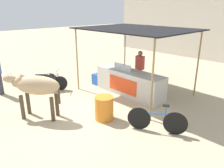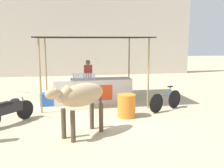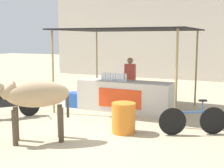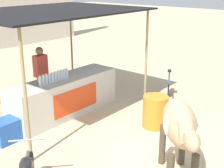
{
  "view_description": "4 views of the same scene",
  "coord_description": "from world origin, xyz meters",
  "px_view_note": "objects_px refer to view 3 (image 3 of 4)",
  "views": [
    {
      "loc": [
        5.44,
        -3.99,
        3.31
      ],
      "look_at": [
        0.22,
        1.02,
        0.77
      ],
      "focal_mm": 35.0,
      "sensor_mm": 36.0,
      "label": 1
    },
    {
      "loc": [
        -1.07,
        -7.91,
        2.47
      ],
      "look_at": [
        0.48,
        0.65,
        1.0
      ],
      "focal_mm": 42.0,
      "sensor_mm": 36.0,
      "label": 2
    },
    {
      "loc": [
        3.69,
        -6.75,
        2.3
      ],
      "look_at": [
        -0.06,
        1.39,
        0.97
      ],
      "focal_mm": 50.0,
      "sensor_mm": 36.0,
      "label": 3
    },
    {
      "loc": [
        -4.83,
        -3.39,
        3.27
      ],
      "look_at": [
        0.11,
        0.75,
        1.09
      ],
      "focal_mm": 50.0,
      "sensor_mm": 36.0,
      "label": 4
    }
  ],
  "objects_px": {
    "stall_counter": "(125,96)",
    "cow": "(34,96)",
    "cooler_box": "(76,100)",
    "motorcycle_parked": "(9,103)",
    "vendor_behind_counter": "(130,81)",
    "water_barrel": "(124,118)",
    "bicycle_leaning": "(193,120)"
  },
  "relations": [
    {
      "from": "vendor_behind_counter",
      "to": "water_barrel",
      "type": "relative_size",
      "value": 2.21
    },
    {
      "from": "vendor_behind_counter",
      "to": "stall_counter",
      "type": "bearing_deg",
      "value": -81.24
    },
    {
      "from": "cooler_box",
      "to": "motorcycle_parked",
      "type": "xyz_separation_m",
      "value": [
        -1.01,
        -2.08,
        0.19
      ]
    },
    {
      "from": "cooler_box",
      "to": "bicycle_leaning",
      "type": "relative_size",
      "value": 0.41
    },
    {
      "from": "cooler_box",
      "to": "motorcycle_parked",
      "type": "relative_size",
      "value": 0.43
    },
    {
      "from": "water_barrel",
      "to": "cooler_box",
      "type": "bearing_deg",
      "value": 141.71
    },
    {
      "from": "cooler_box",
      "to": "bicycle_leaning",
      "type": "bearing_deg",
      "value": -19.43
    },
    {
      "from": "vendor_behind_counter",
      "to": "bicycle_leaning",
      "type": "bearing_deg",
      "value": -42.29
    },
    {
      "from": "stall_counter",
      "to": "cooler_box",
      "type": "relative_size",
      "value": 5.0
    },
    {
      "from": "stall_counter",
      "to": "water_barrel",
      "type": "height_order",
      "value": "stall_counter"
    },
    {
      "from": "vendor_behind_counter",
      "to": "bicycle_leaning",
      "type": "height_order",
      "value": "vendor_behind_counter"
    },
    {
      "from": "stall_counter",
      "to": "water_barrel",
      "type": "distance_m",
      "value": 2.29
    },
    {
      "from": "stall_counter",
      "to": "motorcycle_parked",
      "type": "height_order",
      "value": "stall_counter"
    },
    {
      "from": "stall_counter",
      "to": "cow",
      "type": "xyz_separation_m",
      "value": [
        -0.7,
        -3.53,
        0.55
      ]
    },
    {
      "from": "bicycle_leaning",
      "to": "cow",
      "type": "bearing_deg",
      "value": -147.63
    },
    {
      "from": "motorcycle_parked",
      "to": "vendor_behind_counter",
      "type": "bearing_deg",
      "value": 48.42
    },
    {
      "from": "cooler_box",
      "to": "motorcycle_parked",
      "type": "distance_m",
      "value": 2.32
    },
    {
      "from": "motorcycle_parked",
      "to": "bicycle_leaning",
      "type": "bearing_deg",
      "value": 6.94
    },
    {
      "from": "stall_counter",
      "to": "bicycle_leaning",
      "type": "bearing_deg",
      "value": -32.72
    },
    {
      "from": "cow",
      "to": "motorcycle_parked",
      "type": "distance_m",
      "value": 2.51
    },
    {
      "from": "cooler_box",
      "to": "cow",
      "type": "distance_m",
      "value": 3.67
    },
    {
      "from": "stall_counter",
      "to": "bicycle_leaning",
      "type": "distance_m",
      "value": 2.88
    },
    {
      "from": "stall_counter",
      "to": "motorcycle_parked",
      "type": "xyz_separation_m",
      "value": [
        -2.72,
        -2.18,
        -0.05
      ]
    },
    {
      "from": "stall_counter",
      "to": "motorcycle_parked",
      "type": "relative_size",
      "value": 2.13
    },
    {
      "from": "vendor_behind_counter",
      "to": "cow",
      "type": "bearing_deg",
      "value": -97.71
    },
    {
      "from": "cooler_box",
      "to": "cow",
      "type": "xyz_separation_m",
      "value": [
        1.02,
        -3.44,
        0.79
      ]
    },
    {
      "from": "cooler_box",
      "to": "stall_counter",
      "type": "bearing_deg",
      "value": 3.25
    },
    {
      "from": "vendor_behind_counter",
      "to": "motorcycle_parked",
      "type": "relative_size",
      "value": 1.17
    },
    {
      "from": "water_barrel",
      "to": "motorcycle_parked",
      "type": "bearing_deg",
      "value": -179.08
    },
    {
      "from": "stall_counter",
      "to": "cooler_box",
      "type": "xyz_separation_m",
      "value": [
        -1.71,
        -0.1,
        -0.24
      ]
    },
    {
      "from": "water_barrel",
      "to": "cow",
      "type": "bearing_deg",
      "value": -137.75
    },
    {
      "from": "water_barrel",
      "to": "cow",
      "type": "relative_size",
      "value": 0.45
    }
  ]
}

